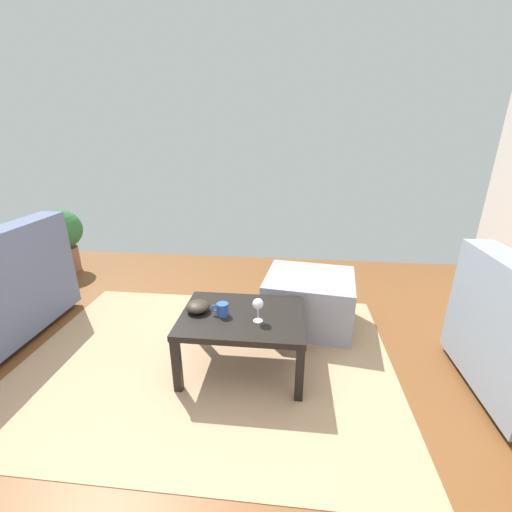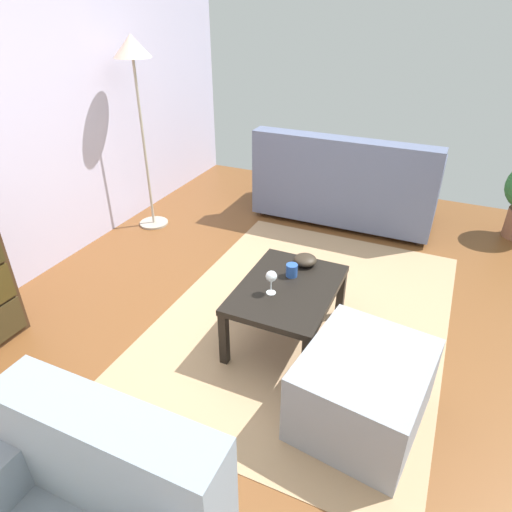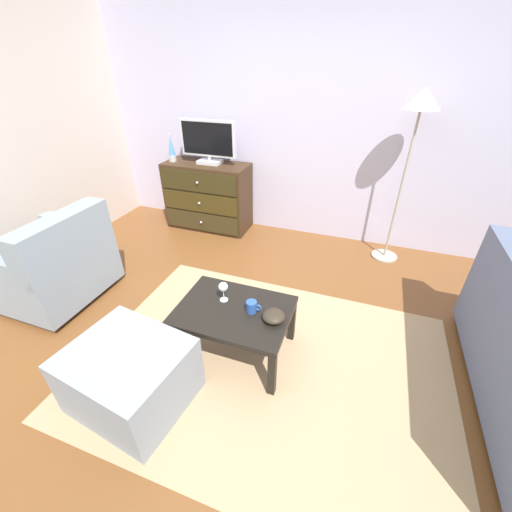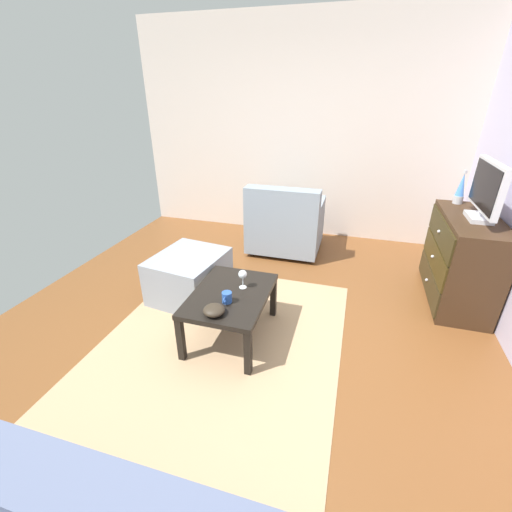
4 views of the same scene
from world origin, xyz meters
name	(u,v)px [view 1 (image 1 of 4)]	position (x,y,z in m)	size (l,w,h in m)	color
ground_plane	(230,384)	(0.00, 0.00, -0.03)	(5.71, 4.57, 0.05)	brown
area_rug	(208,359)	(0.20, -0.20, 0.00)	(2.60, 1.90, 0.01)	tan
coffee_table	(243,322)	(-0.07, -0.15, 0.36)	(0.81, 0.59, 0.41)	black
wine_glass	(258,305)	(-0.17, -0.08, 0.53)	(0.07, 0.07, 0.16)	silver
mug	(222,309)	(0.06, -0.13, 0.46)	(0.11, 0.08, 0.08)	#284F9D
bowl_decorative	(198,307)	(0.23, -0.16, 0.45)	(0.16, 0.16, 0.07)	#2F271D
ottoman	(309,300)	(-0.53, -0.76, 0.22)	(0.70, 0.60, 0.44)	gray
potted_plant	(62,235)	(2.21, -1.64, 0.43)	(0.44, 0.44, 0.72)	brown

